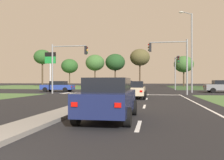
# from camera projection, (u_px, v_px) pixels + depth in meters

# --- Properties ---
(ground_plane) EXTENTS (200.00, 200.00, 0.00)m
(ground_plane) POSITION_uv_depth(u_px,v_px,m) (124.00, 92.00, 32.95)
(ground_plane) COLOR black
(grass_verge_far_left) EXTENTS (35.00, 35.00, 0.01)m
(grass_verge_far_left) POSITION_uv_depth(u_px,v_px,m) (37.00, 87.00, 61.39)
(grass_verge_far_left) COLOR #476B38
(grass_verge_far_left) RESTS_ON ground
(median_island_near) EXTENTS (1.20, 22.00, 0.14)m
(median_island_near) POSITION_uv_depth(u_px,v_px,m) (86.00, 105.00, 14.22)
(median_island_near) COLOR gray
(median_island_near) RESTS_ON ground
(median_island_far) EXTENTS (1.20, 36.00, 0.14)m
(median_island_far) POSITION_uv_depth(u_px,v_px,m) (136.00, 87.00, 57.60)
(median_island_far) COLOR gray
(median_island_far) RESTS_ON ground
(lane_dash_near) EXTENTS (0.14, 2.00, 0.01)m
(lane_dash_near) POSITION_uv_depth(u_px,v_px,m) (138.00, 126.00, 7.85)
(lane_dash_near) COLOR silver
(lane_dash_near) RESTS_ON ground
(lane_dash_second) EXTENTS (0.14, 2.00, 0.01)m
(lane_dash_second) POSITION_uv_depth(u_px,v_px,m) (144.00, 106.00, 13.77)
(lane_dash_second) COLOR silver
(lane_dash_second) RESTS_ON ground
(lane_dash_third) EXTENTS (0.14, 2.00, 0.01)m
(lane_dash_third) POSITION_uv_depth(u_px,v_px,m) (147.00, 99.00, 19.68)
(lane_dash_third) COLOR silver
(lane_dash_third) RESTS_ON ground
(lane_dash_fourth) EXTENTS (0.14, 2.00, 0.01)m
(lane_dash_fourth) POSITION_uv_depth(u_px,v_px,m) (148.00, 95.00, 25.60)
(lane_dash_fourth) COLOR silver
(lane_dash_fourth) RESTS_ON ground
(edge_line_right) EXTENTS (0.14, 24.00, 0.01)m
(edge_line_right) POSITION_uv_depth(u_px,v_px,m) (202.00, 106.00, 14.06)
(edge_line_right) COLOR silver
(edge_line_right) RESTS_ON ground
(stop_bar_near) EXTENTS (6.40, 0.50, 0.01)m
(stop_bar_near) POSITION_uv_depth(u_px,v_px,m) (151.00, 95.00, 25.41)
(stop_bar_near) COLOR silver
(stop_bar_near) RESTS_ON ground
(crosswalk_bar_near) EXTENTS (0.70, 2.80, 0.01)m
(crosswalk_bar_near) POSITION_uv_depth(u_px,v_px,m) (66.00, 93.00, 28.90)
(crosswalk_bar_near) COLOR silver
(crosswalk_bar_near) RESTS_ON ground
(crosswalk_bar_second) EXTENTS (0.70, 2.80, 0.01)m
(crosswalk_bar_second) POSITION_uv_depth(u_px,v_px,m) (75.00, 93.00, 28.71)
(crosswalk_bar_second) COLOR silver
(crosswalk_bar_second) RESTS_ON ground
(crosswalk_bar_third) EXTENTS (0.70, 2.80, 0.01)m
(crosswalk_bar_third) POSITION_uv_depth(u_px,v_px,m) (85.00, 93.00, 28.52)
(crosswalk_bar_third) COLOR silver
(crosswalk_bar_third) RESTS_ON ground
(crosswalk_bar_fourth) EXTENTS (0.70, 2.80, 0.01)m
(crosswalk_bar_fourth) POSITION_uv_depth(u_px,v_px,m) (94.00, 93.00, 28.32)
(crosswalk_bar_fourth) COLOR silver
(crosswalk_bar_fourth) RESTS_ON ground
(crosswalk_bar_fifth) EXTENTS (0.70, 2.80, 0.01)m
(crosswalk_bar_fifth) POSITION_uv_depth(u_px,v_px,m) (103.00, 93.00, 28.13)
(crosswalk_bar_fifth) COLOR silver
(crosswalk_bar_fifth) RESTS_ON ground
(crosswalk_bar_sixth) EXTENTS (0.70, 2.80, 0.01)m
(crosswalk_bar_sixth) POSITION_uv_depth(u_px,v_px,m) (113.00, 93.00, 27.94)
(crosswalk_bar_sixth) COLOR silver
(crosswalk_bar_sixth) RESTS_ON ground
(car_beige_near) EXTENTS (1.96, 4.39, 1.47)m
(car_beige_near) POSITION_uv_depth(u_px,v_px,m) (135.00, 89.00, 20.35)
(car_beige_near) COLOR #BCAD8E
(car_beige_near) RESTS_ON ground
(car_blue_second) EXTENTS (4.48, 1.99, 1.47)m
(car_blue_second) POSITION_uv_depth(u_px,v_px,m) (58.00, 86.00, 32.48)
(car_blue_second) COLOR navy
(car_blue_second) RESTS_ON ground
(car_navy_third) EXTENTS (1.97, 4.28, 1.61)m
(car_navy_third) POSITION_uv_depth(u_px,v_px,m) (109.00, 98.00, 9.13)
(car_navy_third) COLOR #161E47
(car_navy_third) RESTS_ON ground
(car_teal_fourth) EXTENTS (2.00, 4.52, 1.58)m
(car_teal_fourth) POSITION_uv_depth(u_px,v_px,m) (129.00, 83.00, 66.14)
(car_teal_fourth) COLOR #19565B
(car_teal_fourth) RESTS_ON ground
(car_grey_fifth) EXTENTS (4.35, 2.07, 1.58)m
(car_grey_fifth) POSITION_uv_depth(u_px,v_px,m) (222.00, 86.00, 29.98)
(car_grey_fifth) COLOR slate
(car_grey_fifth) RESTS_ON ground
(traffic_signal_far_right) EXTENTS (0.32, 4.99, 5.34)m
(traffic_signal_far_right) POSITION_uv_depth(u_px,v_px,m) (176.00, 66.00, 36.36)
(traffic_signal_far_right) COLOR gray
(traffic_signal_far_right) RESTS_ON ground
(traffic_signal_near_right) EXTENTS (4.22, 0.32, 5.93)m
(traffic_signal_near_right) POSITION_uv_depth(u_px,v_px,m) (173.00, 57.00, 25.43)
(traffic_signal_near_right) COLOR gray
(traffic_signal_near_right) RESTS_ON ground
(traffic_signal_near_left) EXTENTS (4.40, 0.32, 5.77)m
(traffic_signal_near_left) POSITION_uv_depth(u_px,v_px,m) (65.00, 60.00, 27.48)
(traffic_signal_near_left) COLOR gray
(traffic_signal_near_left) RESTS_ON ground
(street_lamp_second) EXTENTS (1.89, 1.77, 10.08)m
(street_lamp_second) POSITION_uv_depth(u_px,v_px,m) (191.00, 48.00, 29.99)
(street_lamp_second) COLOR gray
(street_lamp_second) RESTS_ON ground
(pedestrian_at_median) EXTENTS (0.34, 0.34, 1.73)m
(pedestrian_at_median) POSITION_uv_depth(u_px,v_px,m) (130.00, 82.00, 44.29)
(pedestrian_at_median) COLOR #335184
(pedestrian_at_median) RESTS_ON median_island_far
(fuel_price_totem) EXTENTS (1.80, 0.24, 6.09)m
(fuel_price_totem) POSITION_uv_depth(u_px,v_px,m) (50.00, 62.00, 38.04)
(fuel_price_totem) COLOR silver
(fuel_price_totem) RESTS_ON ground
(treeline_near) EXTENTS (4.66, 4.66, 10.06)m
(treeline_near) POSITION_uv_depth(u_px,v_px,m) (42.00, 57.00, 64.89)
(treeline_near) COLOR #423323
(treeline_near) RESTS_ON ground
(treeline_second) EXTENTS (4.78, 4.78, 7.77)m
(treeline_second) POSITION_uv_depth(u_px,v_px,m) (70.00, 66.00, 67.74)
(treeline_second) COLOR #423323
(treeline_second) RESTS_ON ground
(treeline_third) EXTENTS (4.82, 4.82, 8.19)m
(treeline_third) POSITION_uv_depth(u_px,v_px,m) (95.00, 63.00, 60.48)
(treeline_third) COLOR #423323
(treeline_third) RESTS_ON ground
(treeline_fourth) EXTENTS (5.11, 5.11, 8.52)m
(treeline_fourth) POSITION_uv_depth(u_px,v_px,m) (115.00, 62.00, 61.55)
(treeline_fourth) COLOR #423323
(treeline_fourth) RESTS_ON ground
(treeline_fifth) EXTENTS (5.16, 5.16, 9.85)m
(treeline_fifth) POSITION_uv_depth(u_px,v_px,m) (140.00, 57.00, 61.88)
(treeline_fifth) COLOR #423323
(treeline_fifth) RESTS_ON ground
(treeline_sixth) EXTENTS (4.95, 4.95, 7.88)m
(treeline_sixth) POSITION_uv_depth(u_px,v_px,m) (184.00, 64.00, 60.68)
(treeline_sixth) COLOR #423323
(treeline_sixth) RESTS_ON ground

